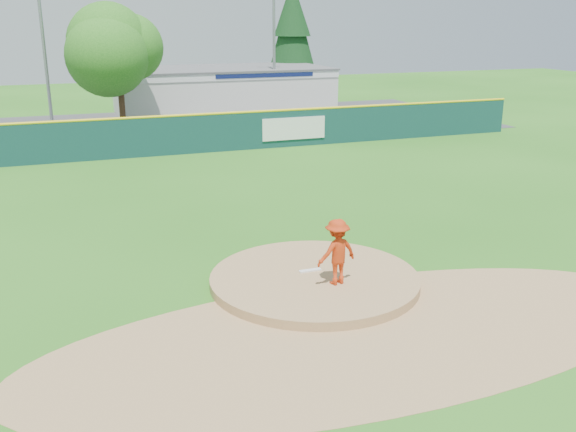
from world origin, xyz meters
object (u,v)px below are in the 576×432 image
object	(u,v)px
conifer_tree	(292,34)
light_pole_right	(274,36)
van	(240,123)
deciduous_tree	(118,57)
pitcher	(337,252)
pool_building_grp	(222,90)
light_pole_left	(42,30)

from	to	relation	value
conifer_tree	light_pole_right	size ratio (longest dim) A/B	0.95
conifer_tree	light_pole_right	world-z (taller)	light_pole_right
van	conifer_tree	xyz separation A→B (m)	(8.47, 13.49, 4.84)
deciduous_tree	light_pole_right	xyz separation A→B (m)	(11.00, 4.00, 0.99)
pitcher	pool_building_grp	xyz separation A→B (m)	(5.68, 32.67, 0.56)
deciduous_tree	light_pole_left	world-z (taller)	light_pole_left
pitcher	light_pole_right	bearing A→B (deg)	-117.64
van	pitcher	bearing A→B (deg)	-176.59
light_pole_right	light_pole_left	bearing A→B (deg)	-172.41
conifer_tree	light_pole_left	xyz separation A→B (m)	(-19.00, -9.00, 0.51)
pool_building_grp	deciduous_tree	distance (m)	11.01
van	pool_building_grp	size ratio (longest dim) A/B	0.32
van	light_pole_right	bearing A→B (deg)	-20.84
pitcher	deciduous_tree	bearing A→B (deg)	-96.18
pitcher	conifer_tree	world-z (taller)	conifer_tree
van	deciduous_tree	bearing A→B (deg)	82.88
pool_building_grp	light_pole_right	xyz separation A→B (m)	(3.00, -2.99, 3.88)
pool_building_grp	pitcher	bearing A→B (deg)	-99.87
light_pole_right	deciduous_tree	bearing A→B (deg)	-160.02
light_pole_left	conifer_tree	bearing A→B (deg)	25.35
van	light_pole_right	distance (m)	9.24
pitcher	van	size ratio (longest dim) A/B	0.34
deciduous_tree	light_pole_left	xyz separation A→B (m)	(-4.00, 2.00, 1.50)
conifer_tree	light_pole_left	world-z (taller)	light_pole_left
pool_building_grp	deciduous_tree	xyz separation A→B (m)	(-8.00, -6.99, 2.89)
conifer_tree	light_pole_left	bearing A→B (deg)	-154.65
deciduous_tree	light_pole_left	distance (m)	4.72
light_pole_left	deciduous_tree	bearing A→B (deg)	-26.57
deciduous_tree	light_pole_right	distance (m)	11.75
pitcher	light_pole_left	size ratio (longest dim) A/B	0.15
deciduous_tree	conifer_tree	xyz separation A→B (m)	(15.00, 11.00, 0.99)
deciduous_tree	light_pole_right	world-z (taller)	light_pole_right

